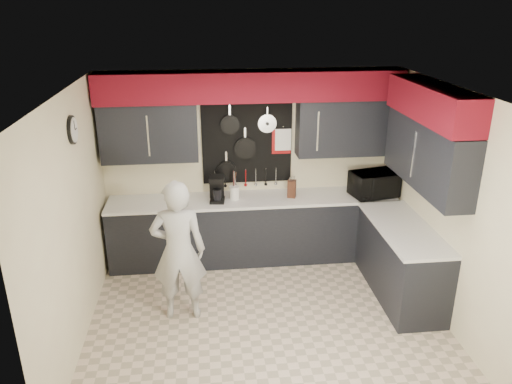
{
  "coord_description": "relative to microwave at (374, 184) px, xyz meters",
  "views": [
    {
      "loc": [
        -0.65,
        -4.79,
        3.44
      ],
      "look_at": [
        -0.06,
        0.5,
        1.37
      ],
      "focal_mm": 35.0,
      "sensor_mm": 36.0,
      "label": 1
    }
  ],
  "objects": [
    {
      "name": "coffee_maker",
      "position": [
        -2.13,
        0.05,
        0.01
      ],
      "size": [
        0.21,
        0.25,
        0.35
      ],
      "rotation": [
        0.0,
        0.0,
        -0.11
      ],
      "color": "black",
      "rests_on": "base_cabinets"
    },
    {
      "name": "knife_block",
      "position": [
        -1.12,
        0.07,
        -0.05
      ],
      "size": [
        0.14,
        0.14,
        0.24
      ],
      "primitive_type": "cube",
      "rotation": [
        0.0,
        0.0,
        -0.31
      ],
      "color": "#371A11",
      "rests_on": "base_cabinets"
    },
    {
      "name": "left_wall_assembly",
      "position": [
        -3.64,
        -1.33,
        0.25
      ],
      "size": [
        0.05,
        3.5,
        2.6
      ],
      "color": "beige",
      "rests_on": "ground"
    },
    {
      "name": "back_wall_assembly",
      "position": [
        -1.63,
        0.25,
        0.92
      ],
      "size": [
        4.0,
        0.36,
        2.6
      ],
      "color": "beige",
      "rests_on": "ground"
    },
    {
      "name": "person",
      "position": [
        -2.61,
        -1.17,
        -0.25
      ],
      "size": [
        0.62,
        0.41,
        1.66
      ],
      "primitive_type": "imported",
      "rotation": [
        0.0,
        0.0,
        3.12
      ],
      "color": "#B2B2B0",
      "rests_on": "ground"
    },
    {
      "name": "right_wall_assembly",
      "position": [
        0.21,
        -1.09,
        0.86
      ],
      "size": [
        0.36,
        3.5,
        2.6
      ],
      "color": "beige",
      "rests_on": "ground"
    },
    {
      "name": "microwave",
      "position": [
        0.0,
        0.0,
        0.0
      ],
      "size": [
        0.68,
        0.53,
        0.33
      ],
      "primitive_type": "imported",
      "rotation": [
        0.0,
        0.0,
        0.22
      ],
      "color": "black",
      "rests_on": "base_cabinets"
    },
    {
      "name": "ground",
      "position": [
        -1.64,
        -1.35,
        -1.09
      ],
      "size": [
        4.0,
        4.0,
        0.0
      ],
      "primitive_type": "plane",
      "color": "beige",
      "rests_on": "ground"
    },
    {
      "name": "utensil_crock",
      "position": [
        -1.9,
        0.09,
        -0.08
      ],
      "size": [
        0.13,
        0.13,
        0.17
      ],
      "primitive_type": "cylinder",
      "color": "white",
      "rests_on": "base_cabinets"
    },
    {
      "name": "base_cabinets",
      "position": [
        -1.15,
        -0.22,
        -0.63
      ],
      "size": [
        3.95,
        2.2,
        0.92
      ],
      "color": "black",
      "rests_on": "ground"
    }
  ]
}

